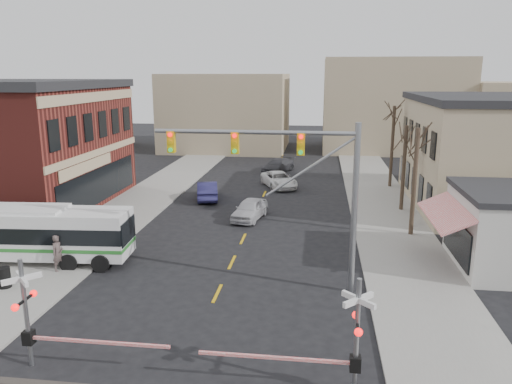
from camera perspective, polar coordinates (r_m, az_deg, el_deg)
ground at (r=22.25m, az=-5.52°, el=-13.64°), size 160.00×160.00×0.00m
sidewalk_west at (r=42.92m, az=-12.05°, el=-0.39°), size 5.00×60.00×0.12m
sidewalk_east at (r=40.85m, az=14.01°, el=-1.20°), size 5.00×60.00×0.12m
tree_east_a at (r=32.53m, az=17.65°, el=1.08°), size 0.28×0.28×6.75m
tree_east_b at (r=38.42m, az=16.53°, el=2.64°), size 0.28×0.28×6.30m
tree_east_c at (r=46.19m, az=15.29°, el=5.02°), size 0.28×0.28×7.20m
transit_bus at (r=29.88m, az=-24.89°, el=-4.24°), size 11.55×3.30×2.93m
traffic_signal_mast at (r=22.79m, az=4.78°, el=2.27°), size 9.39×0.30×8.00m
rr_crossing_west at (r=19.25m, az=-23.68°, el=-12.78°), size 5.60×1.36×4.00m
rr_crossing_east at (r=16.61m, az=9.89°, el=-16.10°), size 5.60×1.36×4.00m
trash_bin at (r=26.94m, az=-26.84°, el=-8.71°), size 0.60×0.60×0.99m
car_a at (r=35.29m, az=-0.72°, el=-1.98°), size 2.51×4.49×1.44m
car_b at (r=41.00m, az=-5.59°, el=0.19°), size 2.60×4.81×1.50m
car_c at (r=45.22m, az=2.64°, el=1.41°), size 4.03×5.48×1.39m
car_d at (r=52.25m, az=2.54°, el=3.05°), size 3.71×5.15×1.38m
pedestrian_near at (r=27.83m, az=-21.70°, el=-6.49°), size 0.67×0.81×1.90m
pedestrian_far at (r=31.22m, az=-21.96°, el=-4.40°), size 1.09×1.15×1.89m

